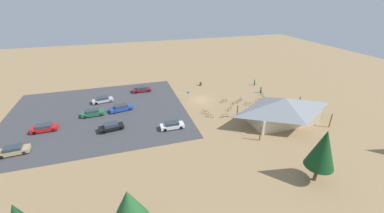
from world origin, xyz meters
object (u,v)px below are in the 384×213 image
object	(u,v)px
bicycle_purple_edge_north	(248,104)
visitor_at_bikes	(255,82)
bike_pavilion	(284,109)
car_maroon_end_stall	(142,89)
pine_mideast	(129,207)
car_tan_aisle_side	(13,150)
car_white_far_end	(172,125)
visitor_by_pavilion	(261,89)
bicycle_teal_by_bin	(235,103)
car_blue_mid_lot	(121,108)
bicycle_orange_mid_cluster	(259,101)
trash_bin	(201,84)
car_silver_second_row	(103,100)
bicycle_white_yard_right	(210,116)
bicycle_yellow_lone_east	(229,109)
bicycle_white_yard_front	(225,116)
bicycle_black_trailside	(224,101)
bicycle_green_edge_south	(262,94)
bicycle_silver_back_row	(263,98)
lot_sign	(188,94)
car_green_inner_stall	(93,113)
car_black_by_curb	(111,127)
bicycle_blue_yard_center	(240,100)
bicycle_red_near_porch	(205,112)
car_red_back_corner	(44,128)
pine_east	(323,149)

from	to	relation	value
bicycle_purple_edge_north	visitor_at_bikes	world-z (taller)	visitor_at_bikes
bike_pavilion	car_maroon_end_stall	bearing A→B (deg)	-44.98
pine_mideast	car_tan_aisle_side	world-z (taller)	pine_mideast
pine_mideast	car_white_far_end	bearing A→B (deg)	-113.30
bicycle_purple_edge_north	visitor_by_pavilion	distance (m)	9.00
visitor_at_bikes	bicycle_teal_by_bin	bearing A→B (deg)	42.06
car_maroon_end_stall	car_blue_mid_lot	distance (m)	11.24
car_blue_mid_lot	bicycle_orange_mid_cluster	bearing A→B (deg)	171.15
trash_bin	car_blue_mid_lot	size ratio (longest dim) A/B	0.18
bike_pavilion	car_blue_mid_lot	distance (m)	33.31
car_silver_second_row	car_blue_mid_lot	xyz separation A→B (m)	(-3.94, 5.75, 0.04)
bicycle_purple_edge_north	visitor_by_pavilion	xyz separation A→B (m)	(-6.80, -5.87, 0.53)
bicycle_teal_by_bin	car_white_far_end	size ratio (longest dim) A/B	0.38
bike_pavilion	car_white_far_end	bearing A→B (deg)	-10.77
bicycle_white_yard_right	visitor_at_bikes	size ratio (longest dim) A/B	0.77
car_maroon_end_stall	car_tan_aisle_side	world-z (taller)	car_tan_aisle_side
bicycle_yellow_lone_east	car_white_far_end	bearing A→B (deg)	15.47
bicycle_white_yard_right	visitor_by_pavilion	world-z (taller)	visitor_by_pavilion
bicycle_teal_by_bin	bicycle_white_yard_front	size ratio (longest dim) A/B	0.95
car_silver_second_row	pine_mideast	bearing A→B (deg)	96.19
bicycle_black_trailside	bicycle_white_yard_front	xyz separation A→B (m)	(2.93, 6.98, 0.00)
trash_bin	bicycle_green_edge_south	xyz separation A→B (m)	(-12.28, 11.18, -0.10)
pine_mideast	bicycle_yellow_lone_east	distance (m)	33.12
car_maroon_end_stall	visitor_by_pavilion	bearing A→B (deg)	161.40
bicycle_yellow_lone_east	bicycle_silver_back_row	size ratio (longest dim) A/B	1.04
car_tan_aisle_side	lot_sign	bearing A→B (deg)	-159.34
pine_mideast	visitor_by_pavilion	xyz separation A→B (m)	(-34.29, -31.04, -3.53)
car_maroon_end_stall	car_green_inner_stall	xyz separation A→B (m)	(11.16, 10.50, 0.03)
car_maroon_end_stall	bicycle_purple_edge_north	bearing A→B (deg)	144.75
bicycle_yellow_lone_east	bicycle_teal_by_bin	distance (m)	3.78
bicycle_teal_by_bin	visitor_by_pavilion	world-z (taller)	visitor_by_pavilion
bike_pavilion	lot_sign	bearing A→B (deg)	-47.64
bicycle_purple_edge_north	bike_pavilion	bearing A→B (deg)	104.95
car_black_by_curb	visitor_by_pavilion	size ratio (longest dim) A/B	2.60
bicycle_white_yard_right	car_silver_second_row	xyz separation A→B (m)	(21.11, -14.17, 0.36)
bicycle_blue_yard_center	bicycle_silver_back_row	world-z (taller)	bicycle_silver_back_row
trash_bin	bicycle_white_yard_right	bearing A→B (deg)	76.68
bicycle_red_near_porch	lot_sign	bearing A→B (deg)	-80.35
bicycle_green_edge_south	car_tan_aisle_side	bearing A→B (deg)	10.48
bicycle_white_yard_right	bicycle_orange_mid_cluster	world-z (taller)	bicycle_orange_mid_cluster
car_silver_second_row	car_red_back_corner	world-z (taller)	car_red_back_corner
car_blue_mid_lot	visitor_at_bikes	world-z (taller)	visitor_at_bikes
trash_bin	bicycle_yellow_lone_east	size ratio (longest dim) A/B	0.62
car_silver_second_row	car_tan_aisle_side	world-z (taller)	car_tan_aisle_side
bicycle_yellow_lone_east	visitor_by_pavilion	bearing A→B (deg)	-149.99
bicycle_black_trailside	car_blue_mid_lot	world-z (taller)	car_blue_mid_lot
pine_east	car_maroon_end_stall	world-z (taller)	pine_east
lot_sign	car_silver_second_row	xyz separation A→B (m)	(19.33, -4.43, -0.71)
trash_bin	car_silver_second_row	distance (m)	25.71
car_silver_second_row	visitor_at_bikes	distance (m)	39.58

